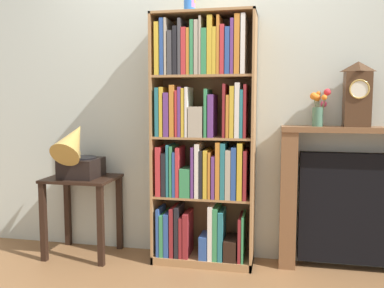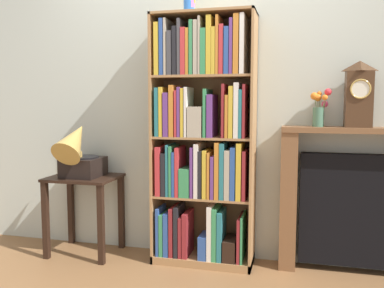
% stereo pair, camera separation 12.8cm
% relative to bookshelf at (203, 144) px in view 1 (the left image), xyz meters
% --- Properties ---
extents(ground_plane, '(7.67, 6.40, 0.02)m').
position_rel_bookshelf_xyz_m(ground_plane, '(0.01, -0.08, -0.93)').
color(ground_plane, brown).
extents(wall_back, '(4.67, 0.08, 2.69)m').
position_rel_bookshelf_xyz_m(wall_back, '(0.09, 0.21, 0.42)').
color(wall_back, beige).
rests_on(wall_back, ground).
extents(bookshelf, '(0.77, 0.32, 1.89)m').
position_rel_bookshelf_xyz_m(bookshelf, '(0.00, 0.00, 0.00)').
color(bookshelf, '#A87A4C').
rests_on(bookshelf, ground).
extents(side_table_left, '(0.54, 0.44, 0.64)m').
position_rel_bookshelf_xyz_m(side_table_left, '(-0.98, -0.05, -0.45)').
color(side_table_left, black).
rests_on(side_table_left, ground).
extents(gramophone, '(0.29, 0.48, 0.50)m').
position_rel_bookshelf_xyz_m(gramophone, '(-0.98, -0.12, -0.07)').
color(gramophone, black).
rests_on(gramophone, side_table_left).
extents(fireplace_mantel, '(1.16, 0.21, 1.07)m').
position_rel_bookshelf_xyz_m(fireplace_mantel, '(1.16, 0.09, -0.40)').
color(fireplace_mantel, brown).
rests_on(fireplace_mantel, ground).
extents(mantel_clock, '(0.18, 0.15, 0.46)m').
position_rel_bookshelf_xyz_m(mantel_clock, '(1.10, 0.07, 0.37)').
color(mantel_clock, '#472D1C').
rests_on(mantel_clock, fireplace_mantel).
extents(flower_vase, '(0.14, 0.13, 0.27)m').
position_rel_bookshelf_xyz_m(flower_vase, '(0.84, 0.07, 0.27)').
color(flower_vase, '#4C7A60').
rests_on(flower_vase, fireplace_mantel).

